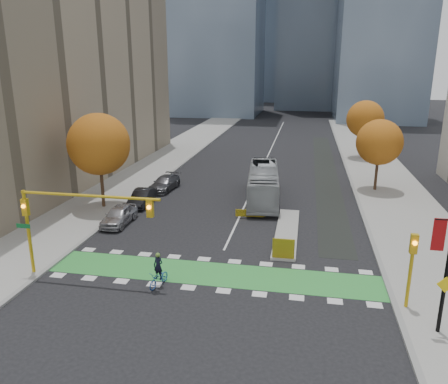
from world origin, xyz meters
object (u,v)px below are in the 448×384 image
at_px(traffic_signal_east, 412,260).
at_px(tree_east_far, 365,119).
at_px(parked_car_c, 165,183).
at_px(hazard_board, 283,249).
at_px(tree_east_near, 379,142).
at_px(parked_car_a, 119,215).
at_px(cyclist, 159,275).
at_px(bus, 263,183).
at_px(parked_car_b, 142,197).
at_px(tree_west, 99,144).
at_px(traffic_signal_west, 67,213).

bearing_deg(traffic_signal_east, tree_east_far, 87.03).
height_order(traffic_signal_east, parked_car_c, traffic_signal_east).
xyz_separation_m(hazard_board, tree_east_near, (8.00, 17.80, 4.06)).
relative_size(hazard_board, parked_car_a, 0.32).
bearing_deg(cyclist, tree_east_far, 83.18).
xyz_separation_m(tree_east_far, bus, (-11.09, -20.99, -3.69)).
distance_m(tree_east_far, cyclist, 41.64).
relative_size(tree_east_far, cyclist, 3.79).
distance_m(parked_car_a, parked_car_b, 5.00).
bearing_deg(hazard_board, tree_west, 154.01).
relative_size(cyclist, bus, 0.18).
relative_size(hazard_board, parked_car_c, 0.30).
relative_size(traffic_signal_west, traffic_signal_east, 2.08).
distance_m(tree_east_near, parked_car_b, 23.05).
height_order(hazard_board, cyclist, cyclist).
relative_size(tree_east_near, parked_car_c, 1.49).
xyz_separation_m(traffic_signal_east, bus, (-9.09, 17.52, -1.18)).
bearing_deg(tree_east_near, traffic_signal_west, -131.52).
bearing_deg(bus, parked_car_a, -145.97).
distance_m(hazard_board, parked_car_a, 13.68).
distance_m(tree_east_far, parked_car_c, 29.10).
height_order(bus, parked_car_b, bus).
xyz_separation_m(tree_east_far, parked_car_c, (-21.07, -19.54, -4.55)).
bearing_deg(parked_car_c, tree_east_far, 48.78).
xyz_separation_m(tree_east_near, tree_east_far, (0.50, 16.00, 0.38)).
relative_size(tree_east_far, parked_car_a, 1.77).
xyz_separation_m(hazard_board, parked_car_c, (-12.57, 14.26, -0.11)).
height_order(tree_east_near, parked_car_c, tree_east_near).
xyz_separation_m(hazard_board, traffic_signal_west, (-11.93, -4.71, 3.23)).
height_order(hazard_board, bus, bus).
distance_m(hazard_board, tree_east_near, 19.93).
bearing_deg(hazard_board, parked_car_b, 144.55).
height_order(traffic_signal_east, cyclist, traffic_signal_east).
distance_m(parked_car_b, parked_car_c, 5.02).
xyz_separation_m(tree_east_near, traffic_signal_east, (-1.50, -22.51, -2.13)).
xyz_separation_m(hazard_board, parked_car_b, (-13.00, 9.26, -0.11)).
height_order(hazard_board, traffic_signal_west, traffic_signal_west).
relative_size(traffic_signal_west, parked_car_b, 2.02).
bearing_deg(traffic_signal_east, bus, 117.42).
distance_m(traffic_signal_east, parked_car_c, 26.97).
height_order(tree_west, parked_car_a, tree_west).
height_order(tree_east_far, cyclist, tree_east_far).
relative_size(hazard_board, tree_east_near, 0.20).
bearing_deg(parked_car_c, tree_west, -112.02).
xyz_separation_m(traffic_signal_west, cyclist, (5.25, 0.01, -3.36)).
bearing_deg(tree_east_far, tree_west, -133.30).
bearing_deg(tree_west, tree_east_near, 22.62).
bearing_deg(parked_car_a, tree_east_near, 32.82).
bearing_deg(traffic_signal_west, parked_car_c, 91.95).
bearing_deg(cyclist, parked_car_a, 139.90).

